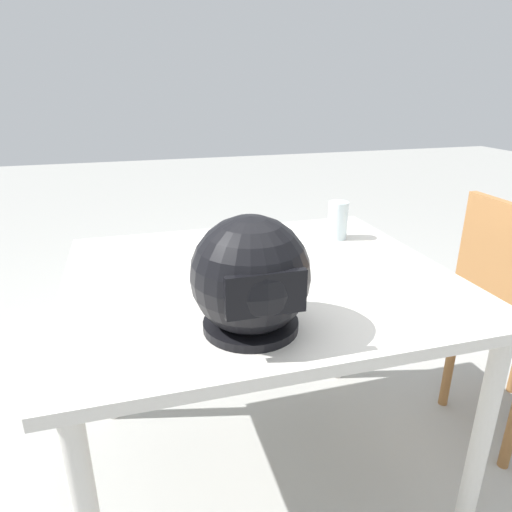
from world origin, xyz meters
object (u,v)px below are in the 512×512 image
pizza (251,244)px  drinking_glass (338,220)px  dining_table (260,300)px  motorcycle_helmet (251,277)px

pizza → drinking_glass: bearing=-171.4°
pizza → drinking_glass: size_ratio=2.16×
dining_table → motorcycle_helmet: bearing=69.9°
pizza → motorcycle_helmet: bearing=74.5°
dining_table → pizza: 0.22m
dining_table → motorcycle_helmet: (0.11, 0.29, 0.21)m
pizza → motorcycle_helmet: motorcycle_helmet is taller
dining_table → motorcycle_helmet: 0.37m
dining_table → pizza: pizza is taller
dining_table → pizza: bearing=-98.0°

